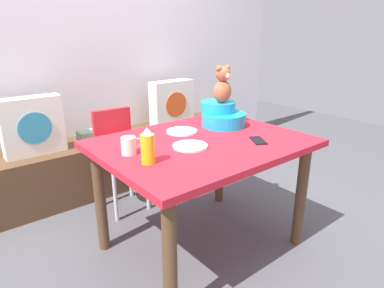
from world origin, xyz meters
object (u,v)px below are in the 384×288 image
ketchup_bottle (148,147)px  book_stack (91,136)px  infant_seat_teal (222,115)px  dining_table (202,157)px  teddy_bear (223,85)px  dinner_plate_near (190,146)px  pillow_floral_right (172,103)px  highchair (120,146)px  dinner_plate_far (182,131)px  pillow_floral_left (32,126)px  cell_phone (258,140)px  coffee_mug (129,146)px

ketchup_bottle → book_stack: bearing=80.1°
infant_seat_teal → ketchup_bottle: size_ratio=1.78×
dining_table → teddy_bear: size_ratio=4.87×
book_stack → teddy_bear: bearing=-63.1°
dinner_plate_near → pillow_floral_right: bearing=58.5°
dining_table → teddy_bear: bearing=28.1°
book_stack → infant_seat_teal: size_ratio=0.61×
highchair → dinner_plate_far: size_ratio=3.95×
dining_table → dinner_plate_far: dinner_plate_far is taller
pillow_floral_left → dinner_plate_far: pillow_floral_left is taller
book_stack → cell_phone: size_ratio=1.39×
cell_phone → ketchup_bottle: bearing=21.5°
dining_table → highchair: highchair is taller
coffee_mug → cell_phone: (0.70, -0.29, -0.04)m
pillow_floral_left → infant_seat_teal: same height
highchair → teddy_bear: size_ratio=3.16×
highchair → infant_seat_teal: size_ratio=2.39×
coffee_mug → teddy_bear: bearing=7.4°
ketchup_bottle → coffee_mug: bearing=93.5°
highchair → infant_seat_teal: bearing=-51.9°
infant_seat_teal → cell_phone: 0.40m
pillow_floral_left → dining_table: size_ratio=0.36×
book_stack → coffee_mug: (-0.24, -1.15, 0.28)m
pillow_floral_left → cell_phone: bearing=-57.2°
teddy_bear → coffee_mug: size_ratio=2.08×
ketchup_bottle → cell_phone: ketchup_bottle is taller
infant_seat_teal → dinner_plate_near: infant_seat_teal is taller
highchair → pillow_floral_left: bearing=140.3°
teddy_bear → cell_phone: teddy_bear is taller
ketchup_bottle → coffee_mug: 0.18m
highchair → ketchup_bottle: size_ratio=4.27×
teddy_bear → dining_table: bearing=-151.9°
highchair → ketchup_bottle: bearing=-107.6°
book_stack → cell_phone: 1.53m
pillow_floral_left → infant_seat_teal: size_ratio=1.33×
book_stack → dinner_plate_far: bearing=-77.8°
teddy_bear → dinner_plate_near: teddy_bear is taller
coffee_mug → dinner_plate_near: bearing=-20.0°
pillow_floral_left → highchair: 0.67m
pillow_floral_right → book_stack: (-0.84, 0.02, -0.17)m
infant_seat_teal → dinner_plate_near: (-0.45, -0.22, -0.07)m
teddy_bear → pillow_floral_left: bearing=133.7°
highchair → dinner_plate_far: 0.64m
pillow_floral_left → infant_seat_teal: 1.43m
book_stack → infant_seat_teal: (0.53, -1.05, 0.30)m
teddy_bear → ketchup_bottle: bearing=-160.3°
highchair → coffee_mug: 0.82m
pillow_floral_right → teddy_bear: (-0.31, -1.03, 0.34)m
dinner_plate_near → coffee_mug: bearing=160.0°
ketchup_bottle → coffee_mug: size_ratio=1.54×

